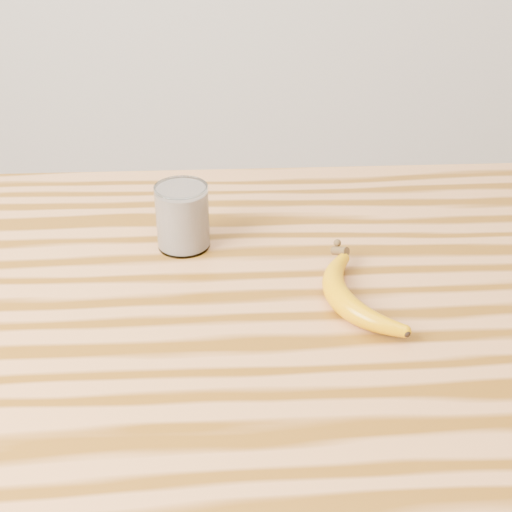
{
  "coord_description": "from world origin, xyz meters",
  "views": [
    {
      "loc": [
        0.04,
        -0.77,
        1.42
      ],
      "look_at": [
        0.09,
        0.05,
        0.93
      ],
      "focal_mm": 50.0,
      "sensor_mm": 36.0,
      "label": 1
    }
  ],
  "objects": [
    {
      "name": "banana",
      "position": [
        0.19,
        -0.04,
        0.92
      ],
      "size": [
        0.16,
        0.27,
        0.03
      ],
      "primitive_type": null,
      "rotation": [
        0.0,
        0.0,
        0.27
      ],
      "color": "#C88400",
      "rests_on": "table"
    },
    {
      "name": "table",
      "position": [
        0.0,
        0.0,
        0.77
      ],
      "size": [
        1.2,
        0.8,
        0.9
      ],
      "color": "#B37543",
      "rests_on": "ground"
    },
    {
      "name": "smoothie_glass",
      "position": [
        -0.01,
        0.13,
        0.95
      ],
      "size": [
        0.08,
        0.08,
        0.09
      ],
      "color": "white",
      "rests_on": "table"
    }
  ]
}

